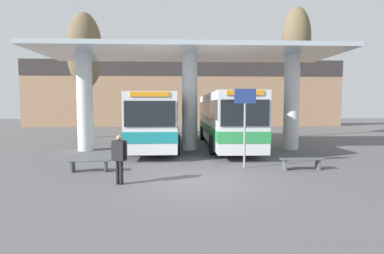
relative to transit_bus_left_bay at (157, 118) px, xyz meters
The scene contains 11 objects.
ground_plane 9.41m from the transit_bus_left_bay, 77.16° to the right, with size 100.00×100.00×0.00m, color #565456.
townhouse_backdrop 18.61m from the transit_bus_left_bay, 83.59° to the left, with size 40.00×0.58×8.27m.
station_canopy 3.83m from the transit_bus_left_bay, 38.01° to the right, with size 17.20×5.77×5.84m.
transit_bus_left_bay is the anchor object (origin of this frame).
transit_bus_center_bay 4.41m from the transit_bus_left_bay, ahead, with size 2.69×12.26×3.35m.
waiting_bench_near_pillar 7.79m from the transit_bus_left_bay, 106.36° to the right, with size 1.63×0.44×0.46m.
waiting_bench_mid_platform 9.89m from the transit_bus_left_bay, 48.66° to the right, with size 1.74×0.44×0.46m.
info_sign_platform 8.11m from the transit_bus_left_bay, 58.98° to the right, with size 0.90×0.09×3.32m.
pedestrian_waiting 9.40m from the transit_bus_left_bay, 93.40° to the right, with size 0.60×0.39×1.66m.
poplar_tree_behind_left 13.94m from the transit_bus_left_bay, 26.56° to the left, with size 2.32×2.32×10.76m.
poplar_tree_behind_right 9.74m from the transit_bus_left_bay, 138.17° to the left, with size 2.77×2.77×10.08m.
Camera 1 is at (-0.60, -10.29, 2.64)m, focal length 28.00 mm.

